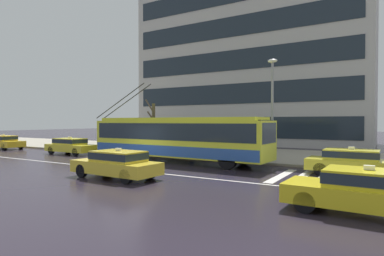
{
  "coord_description": "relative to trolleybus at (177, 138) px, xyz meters",
  "views": [
    {
      "loc": [
        12.96,
        -14.16,
        2.62
      ],
      "look_at": [
        2.08,
        3.96,
        2.18
      ],
      "focal_mm": 30.11,
      "sensor_mm": 36.0,
      "label": 1
    }
  ],
  "objects": [
    {
      "name": "ground_plane",
      "position": [
        -1.54,
        -3.0,
        -1.58
      ],
      "size": [
        160.0,
        160.0,
        0.0
      ],
      "primitive_type": "plane",
      "color": "#27202B"
    },
    {
      "name": "sidewalk_slab",
      "position": [
        -1.54,
        6.6,
        -1.51
      ],
      "size": [
        80.0,
        10.0,
        0.14
      ],
      "primitive_type": "cube",
      "color": "gray",
      "rests_on": "ground_plane"
    },
    {
      "name": "crosswalk_stripe_edge_near",
      "position": [
        7.18,
        -1.7,
        -1.58
      ],
      "size": [
        0.44,
        4.4,
        0.01
      ],
      "primitive_type": "cube",
      "color": "beige",
      "rests_on": "ground_plane"
    },
    {
      "name": "crosswalk_stripe_inner_a",
      "position": [
        8.08,
        -1.7,
        -1.58
      ],
      "size": [
        0.44,
        4.4,
        0.01
      ],
      "primitive_type": "cube",
      "color": "beige",
      "rests_on": "ground_plane"
    },
    {
      "name": "crosswalk_stripe_center",
      "position": [
        8.98,
        -1.7,
        -1.58
      ],
      "size": [
        0.44,
        4.4,
        0.01
      ],
      "primitive_type": "cube",
      "color": "beige",
      "rests_on": "ground_plane"
    },
    {
      "name": "crosswalk_stripe_inner_b",
      "position": [
        9.88,
        -1.7,
        -1.58
      ],
      "size": [
        0.44,
        4.4,
        0.01
      ],
      "primitive_type": "cube",
      "color": "beige",
      "rests_on": "ground_plane"
    },
    {
      "name": "crosswalk_stripe_edge_far",
      "position": [
        10.78,
        -1.7,
        -1.58
      ],
      "size": [
        0.44,
        4.4,
        0.01
      ],
      "primitive_type": "cube",
      "color": "beige",
      "rests_on": "ground_plane"
    },
    {
      "name": "lane_centre_line",
      "position": [
        -1.54,
        -4.2,
        -1.58
      ],
      "size": [
        72.0,
        0.14,
        0.01
      ],
      "primitive_type": "cube",
      "color": "silver",
      "rests_on": "ground_plane"
    },
    {
      "name": "trolleybus",
      "position": [
        0.0,
        0.0,
        0.0
      ],
      "size": [
        13.35,
        2.91,
        5.22
      ],
      "color": "yellow",
      "rests_on": "ground_plane"
    },
    {
      "name": "taxi_ahead_of_bus",
      "position": [
        10.16,
        0.11,
        -0.88
      ],
      "size": [
        4.44,
        1.86,
        1.39
      ],
      "color": "yellow",
      "rests_on": "ground_plane"
    },
    {
      "name": "taxi_oncoming_near",
      "position": [
        0.84,
        -6.28,
        -0.88
      ],
      "size": [
        4.43,
        1.93,
        1.39
      ],
      "color": "yellow",
      "rests_on": "ground_plane"
    },
    {
      "name": "taxi_oncoming_far",
      "position": [
        10.96,
        -6.94,
        -0.88
      ],
      "size": [
        4.26,
        1.88,
        1.39
      ],
      "color": "yellow",
      "rests_on": "ground_plane"
    },
    {
      "name": "taxi_queued_behind_bus",
      "position": [
        -10.12,
        -0.14,
        -0.88
      ],
      "size": [
        4.48,
        1.79,
        1.39
      ],
      "color": "yellow",
      "rests_on": "ground_plane"
    },
    {
      "name": "taxi_far_behind",
      "position": [
        -19.65,
        -0.2,
        -0.88
      ],
      "size": [
        4.45,
        1.87,
        1.39
      ],
      "color": "yellow",
      "rests_on": "ground_plane"
    },
    {
      "name": "bus_shelter",
      "position": [
        -1.82,
        3.31,
        0.36
      ],
      "size": [
        3.53,
        1.57,
        2.43
      ],
      "color": "gray",
      "rests_on": "sidewalk_slab"
    },
    {
      "name": "pedestrian_at_shelter",
      "position": [
        2.0,
        3.71,
        0.07
      ],
      "size": [
        1.26,
        1.26,
        1.94
      ],
      "color": "#4D4E3E",
      "rests_on": "sidewalk_slab"
    },
    {
      "name": "pedestrian_approaching_curb",
      "position": [
        -0.38,
        2.32,
        0.17
      ],
      "size": [
        1.48,
        1.48,
        1.99
      ],
      "color": "navy",
      "rests_on": "sidewalk_slab"
    },
    {
      "name": "street_lamp",
      "position": [
        5.4,
        2.57,
        2.34
      ],
      "size": [
        0.6,
        0.32,
        6.35
      ],
      "color": "gray",
      "rests_on": "sidewalk_slab"
    },
    {
      "name": "street_tree_bare",
      "position": [
        -4.64,
        3.49,
        0.73
      ],
      "size": [
        1.23,
        1.03,
        4.32
      ],
      "color": "brown",
      "rests_on": "sidewalk_slab"
    },
    {
      "name": "office_tower_corner_left",
      "position": [
        -2.64,
        20.67,
        11.33
      ],
      "size": [
        26.91,
        11.65,
        25.81
      ],
      "color": "#B8B5B1",
      "rests_on": "ground_plane"
    }
  ]
}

